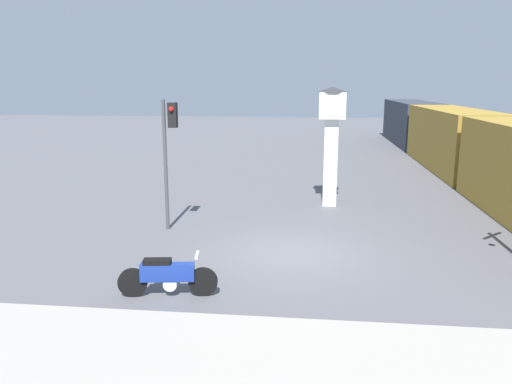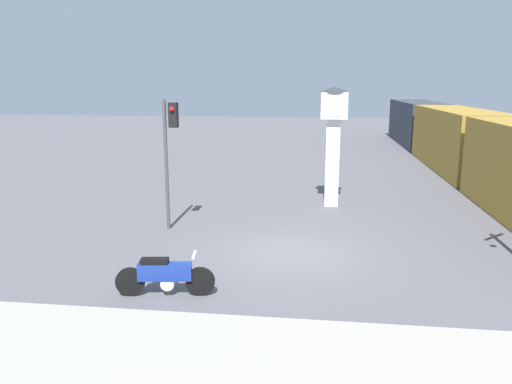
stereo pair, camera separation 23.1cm
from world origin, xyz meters
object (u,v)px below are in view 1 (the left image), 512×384
Objects in this scene: freight_train at (452,139)px; traffic_light at (169,142)px; motorcycle at (167,276)px; clock_tower at (331,128)px.

freight_train is 8.53× the size of traffic_light.
motorcycle is 0.53× the size of traffic_light.
motorcycle is 0.06× the size of freight_train.
traffic_light is at bearing 96.71° from motorcycle.
clock_tower is 6.75m from traffic_light.
traffic_light reaches higher than motorcycle.
freight_train is 18.91m from traffic_light.
clock_tower reaches higher than traffic_light.
clock_tower is (3.98, 9.37, 2.63)m from motorcycle.
traffic_light is at bearing -132.15° from freight_train.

